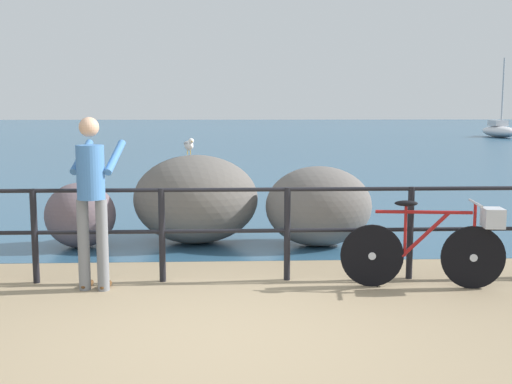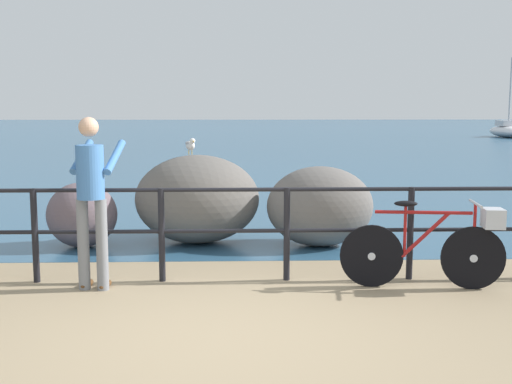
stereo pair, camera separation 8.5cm
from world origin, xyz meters
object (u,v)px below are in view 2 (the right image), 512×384
(breakwater_boulder_right, at_px, (320,206))
(sailboat, at_px, (507,131))
(person_at_railing, at_px, (92,194))
(breakwater_boulder_main, at_px, (197,199))
(seagull, at_px, (190,145))
(bicycle, at_px, (437,245))
(breakwater_boulder_left, at_px, (82,215))

(breakwater_boulder_right, bearing_deg, sailboat, 62.96)
(person_at_railing, xyz_separation_m, breakwater_boulder_main, (0.94, 2.29, -0.38))
(breakwater_boulder_right, bearing_deg, seagull, 168.13)
(bicycle, relative_size, seagull, 4.98)
(sailboat, bearing_deg, seagull, -30.16)
(breakwater_boulder_main, relative_size, breakwater_boulder_left, 1.83)
(breakwater_boulder_main, height_order, breakwater_boulder_right, breakwater_boulder_main)
(person_at_railing, relative_size, breakwater_boulder_left, 1.90)
(person_at_railing, relative_size, sailboat, 0.36)
(bicycle, relative_size, breakwater_boulder_main, 0.98)
(breakwater_boulder_main, height_order, seagull, seagull)
(person_at_railing, bearing_deg, sailboat, -20.16)
(bicycle, xyz_separation_m, seagull, (-2.71, 2.46, 0.90))
(person_at_railing, relative_size, breakwater_boulder_main, 1.03)
(breakwater_boulder_main, relative_size, sailboat, 0.35)
(seagull, bearing_deg, bicycle, 28.15)
(breakwater_boulder_right, relative_size, seagull, 4.25)
(breakwater_boulder_right, bearing_deg, breakwater_boulder_main, 170.14)
(breakwater_boulder_main, xyz_separation_m, breakwater_boulder_left, (-1.54, -0.25, -0.17))
(breakwater_boulder_left, relative_size, sailboat, 0.19)
(bicycle, relative_size, breakwater_boulder_left, 1.80)
(seagull, relative_size, sailboat, 0.07)
(person_at_railing, height_order, sailboat, sailboat)
(breakwater_boulder_left, distance_m, breakwater_boulder_right, 3.21)
(breakwater_boulder_left, xyz_separation_m, sailboat, (19.06, 31.01, -0.01))
(sailboat, bearing_deg, bicycle, -24.51)
(person_at_railing, bearing_deg, breakwater_boulder_right, -43.58)
(bicycle, height_order, seagull, seagull)
(breakwater_boulder_main, distance_m, breakwater_boulder_right, 1.70)
(breakwater_boulder_main, bearing_deg, seagull, 139.03)
(bicycle, distance_m, sailboat, 36.34)
(bicycle, bearing_deg, seagull, 144.76)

